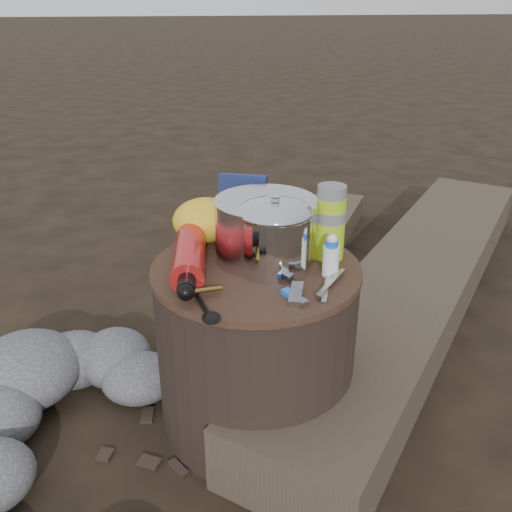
{
  "coord_description": "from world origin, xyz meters",
  "views": [
    {
      "loc": [
        -0.18,
        -1.15,
        1.03
      ],
      "look_at": [
        0.0,
        0.0,
        0.48
      ],
      "focal_mm": 38.9,
      "sensor_mm": 36.0,
      "label": 1
    }
  ],
  "objects": [
    {
      "name": "multitool",
      "position": [
        0.06,
        -0.15,
        0.46
      ],
      "size": [
        0.05,
        0.09,
        0.01
      ],
      "primitive_type": "cube",
      "rotation": [
        0.0,
        0.0,
        -0.32
      ],
      "color": "#AAAAAF",
      "rests_on": "stump"
    },
    {
      "name": "log_small",
      "position": [
        0.36,
        0.91,
        0.05
      ],
      "size": [
        0.84,
        1.22,
        0.11
      ],
      "primitive_type": "cube",
      "rotation": [
        0.0,
        0.0,
        -0.52
      ],
      "color": "#43392B",
      "rests_on": "ground"
    },
    {
      "name": "log_main",
      "position": [
        0.65,
        0.48,
        0.09
      ],
      "size": [
        1.61,
        1.86,
        0.18
      ],
      "primitive_type": "cube",
      "rotation": [
        0.0,
        0.0,
        -0.68
      ],
      "color": "#43392B",
      "rests_on": "ground"
    },
    {
      "name": "pot_grabber",
      "position": [
        0.13,
        -0.13,
        0.46
      ],
      "size": [
        0.1,
        0.14,
        0.01
      ],
      "primitive_type": null,
      "rotation": [
        0.0,
        0.0,
        -0.52
      ],
      "color": "#AAAAAF",
      "rests_on": "stump"
    },
    {
      "name": "squeeze_bottle",
      "position": [
        0.16,
        -0.07,
        0.5
      ],
      "size": [
        0.04,
        0.04,
        0.09
      ],
      "primitive_type": "cylinder",
      "color": "white",
      "rests_on": "stump"
    },
    {
      "name": "camping_pot",
      "position": [
        0.04,
        -0.02,
        0.54
      ],
      "size": [
        0.17,
        0.17,
        0.17
      ],
      "primitive_type": "cylinder",
      "color": "silver",
      "rests_on": "stump"
    },
    {
      "name": "spork",
      "position": [
        -0.14,
        -0.15,
        0.46
      ],
      "size": [
        0.06,
        0.15,
        0.01
      ],
      "primitive_type": null,
      "rotation": [
        0.0,
        0.0,
        0.23
      ],
      "color": "black",
      "rests_on": "stump"
    },
    {
      "name": "foil_windscreen",
      "position": [
        0.03,
        0.05,
        0.53
      ],
      "size": [
        0.24,
        0.24,
        0.15
      ],
      "primitive_type": "cylinder",
      "color": "silver",
      "rests_on": "stump"
    },
    {
      "name": "stump",
      "position": [
        0.0,
        0.0,
        0.23
      ],
      "size": [
        0.49,
        0.49,
        0.45
      ],
      "primitive_type": "cylinder",
      "color": "black",
      "rests_on": "ground"
    },
    {
      "name": "stuff_sack",
      "position": [
        -0.1,
        0.17,
        0.51
      ],
      "size": [
        0.17,
        0.14,
        0.11
      ],
      "primitive_type": "ellipsoid",
      "color": "yellow",
      "rests_on": "stump"
    },
    {
      "name": "travel_mug",
      "position": [
        0.09,
        0.17,
        0.51
      ],
      "size": [
        0.08,
        0.08,
        0.12
      ],
      "primitive_type": "cylinder",
      "color": "black",
      "rests_on": "stump"
    },
    {
      "name": "thermos",
      "position": [
        0.18,
        0.03,
        0.54
      ],
      "size": [
        0.07,
        0.07,
        0.18
      ],
      "primitive_type": "cylinder",
      "color": "#A8D31D",
      "rests_on": "stump"
    },
    {
      "name": "ground",
      "position": [
        0.0,
        0.0,
        0.0
      ],
      "size": [
        60.0,
        60.0,
        0.0
      ],
      "primitive_type": "plane",
      "color": "black",
      "rests_on": "ground"
    },
    {
      "name": "rock_ring",
      "position": [
        -0.47,
        -0.18,
        0.1
      ],
      "size": [
        0.47,
        1.03,
        0.2
      ],
      "primitive_type": null,
      "color": "#56565B",
      "rests_on": "ground"
    },
    {
      "name": "food_pouch",
      "position": [
        -0.0,
        0.21,
        0.53
      ],
      "size": [
        0.13,
        0.07,
        0.16
      ],
      "primitive_type": "cube",
      "rotation": [
        0.0,
        0.0,
        -0.34
      ],
      "color": "#131E4C",
      "rests_on": "stump"
    },
    {
      "name": "fuel_bottle",
      "position": [
        -0.15,
        0.0,
        0.49
      ],
      "size": [
        0.1,
        0.31,
        0.07
      ],
      "primitive_type": null,
      "rotation": [
        0.0,
        0.0,
        -0.09
      ],
      "color": "red",
      "rests_on": "stump"
    },
    {
      "name": "lighter",
      "position": [
        0.05,
        -0.16,
        0.46
      ],
      "size": [
        0.05,
        0.08,
        0.01
      ],
      "primitive_type": "cube",
      "rotation": [
        0.0,
        0.0,
        0.41
      ],
      "color": "blue",
      "rests_on": "stump"
    }
  ]
}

